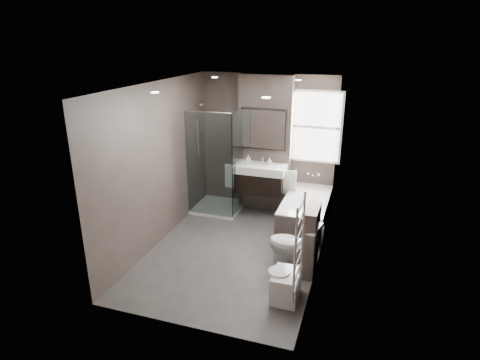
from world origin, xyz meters
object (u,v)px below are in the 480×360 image
at_px(bathtub, 305,212).
at_px(toilet, 293,246).
at_px(vanity, 260,178).
at_px(bidet, 285,285).

xyz_separation_m(bathtub, toilet, (0.05, -1.38, 0.07)).
height_order(vanity, toilet, vanity).
height_order(vanity, bathtub, vanity).
bearing_deg(bidet, toilet, 93.50).
bearing_deg(bathtub, vanity, 160.63).
bearing_deg(bidet, vanity, 112.66).
height_order(bathtub, bidet, bathtub).
relative_size(bathtub, bidet, 3.25).
bearing_deg(bidet, bathtub, 92.44).
bearing_deg(toilet, bidet, 13.52).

